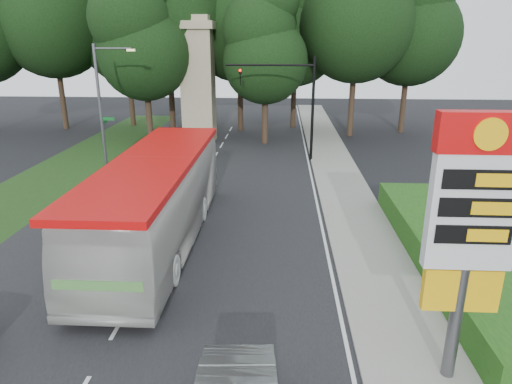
# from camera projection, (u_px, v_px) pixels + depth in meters

# --- Properties ---
(road_surface) EXTENTS (14.00, 80.00, 0.02)m
(road_surface) POSITION_uv_depth(u_px,v_px,m) (178.00, 222.00, 21.70)
(road_surface) COLOR black
(road_surface) RESTS_ON ground
(sidewalk_right) EXTENTS (3.00, 80.00, 0.12)m
(sidewalk_right) POSITION_uv_depth(u_px,v_px,m) (358.00, 225.00, 21.24)
(sidewalk_right) COLOR gray
(sidewalk_right) RESTS_ON ground
(grass_verge_left) EXTENTS (5.00, 50.00, 0.02)m
(grass_verge_left) POSITION_uv_depth(u_px,v_px,m) (46.00, 181.00, 27.87)
(grass_verge_left) COLOR #193814
(grass_verge_left) RESTS_ON ground
(hedge) EXTENTS (3.00, 14.00, 1.20)m
(hedge) POSITION_uv_depth(u_px,v_px,m) (456.00, 254.00, 17.12)
(hedge) COLOR #1E4913
(hedge) RESTS_ON ground
(gas_station_pylon) EXTENTS (2.10, 0.45, 6.85)m
(gas_station_pylon) POSITION_uv_depth(u_px,v_px,m) (472.00, 217.00, 10.33)
(gas_station_pylon) COLOR #59595E
(gas_station_pylon) RESTS_ON ground
(traffic_signal_mast) EXTENTS (6.10, 0.35, 7.20)m
(traffic_signal_mast) POSITION_uv_depth(u_px,v_px,m) (294.00, 94.00, 31.26)
(traffic_signal_mast) COLOR black
(traffic_signal_mast) RESTS_ON ground
(streetlight_signs) EXTENTS (2.75, 0.98, 8.00)m
(streetlight_signs) POSITION_uv_depth(u_px,v_px,m) (103.00, 100.00, 30.11)
(streetlight_signs) COLOR #59595E
(streetlight_signs) RESTS_ON ground
(monument) EXTENTS (3.00, 3.00, 10.05)m
(monument) POSITION_uv_depth(u_px,v_px,m) (198.00, 80.00, 37.20)
(monument) COLOR tan
(monument) RESTS_ON ground
(tree_west_near) EXTENTS (8.40, 8.40, 16.50)m
(tree_west_near) POSITION_uv_depth(u_px,v_px,m) (124.00, 19.00, 42.67)
(tree_west_near) COLOR #2D2116
(tree_west_near) RESTS_ON ground
(tree_center_right) EXTENTS (9.24, 9.24, 18.15)m
(tree_center_right) POSITION_uv_depth(u_px,v_px,m) (239.00, 6.00, 39.89)
(tree_center_right) COLOR #2D2116
(tree_center_right) RESTS_ON ground
(tree_east_near) EXTENTS (8.12, 8.12, 15.95)m
(tree_east_near) POSITION_uv_depth(u_px,v_px,m) (296.00, 23.00, 41.95)
(tree_east_near) COLOR #2D2116
(tree_east_near) RESTS_ON ground
(tree_far_east) EXTENTS (8.68, 8.68, 17.05)m
(tree_far_east) POSITION_uv_depth(u_px,v_px,m) (412.00, 13.00, 39.32)
(tree_far_east) COLOR #2D2116
(tree_far_east) RESTS_ON ground
(tree_monument_left) EXTENTS (7.28, 7.28, 14.30)m
(tree_monument_left) POSITION_uv_depth(u_px,v_px,m) (143.00, 33.00, 35.32)
(tree_monument_left) COLOR #2D2116
(tree_monument_left) RESTS_ON ground
(tree_monument_right) EXTENTS (6.72, 6.72, 13.20)m
(tree_monument_right) POSITION_uv_depth(u_px,v_px,m) (265.00, 42.00, 35.51)
(tree_monument_right) COLOR #2D2116
(tree_monument_right) RESTS_ON ground
(transit_bus) EXTENTS (3.12, 13.32, 3.71)m
(transit_bus) POSITION_uv_depth(u_px,v_px,m) (157.00, 202.00, 18.97)
(transit_bus) COLOR silver
(transit_bus) RESTS_ON ground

